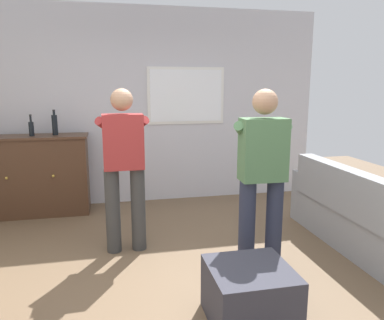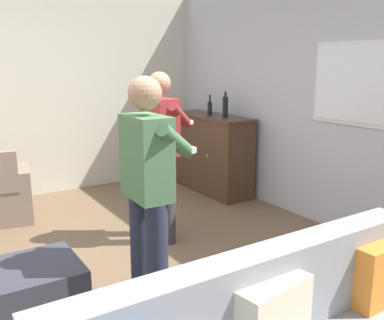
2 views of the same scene
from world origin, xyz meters
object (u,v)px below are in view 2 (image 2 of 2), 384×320
object	(u,v)px
ottoman	(36,294)
person_standing_left	(161,148)
sideboard_cabinet	(210,153)
bottle_wine_green	(225,107)
bottle_liquor_amber	(210,108)
person_standing_right	(149,189)

from	to	relation	value
ottoman	person_standing_left	world-z (taller)	person_standing_left
sideboard_cabinet	bottle_wine_green	xyz separation A→B (m)	(0.31, 0.02, 0.67)
bottle_liquor_amber	ottoman	xyz separation A→B (m)	(1.94, -2.80, -0.96)
bottle_wine_green	ottoman	world-z (taller)	bottle_wine_green
ottoman	person_standing_right	size ratio (longest dim) A/B	0.35
sideboard_cabinet	person_standing_left	xyz separation A→B (m)	(1.14, -1.39, 0.40)
sideboard_cabinet	bottle_liquor_amber	size ratio (longest dim) A/B	5.14
ottoman	person_standing_left	distance (m)	1.81
ottoman	person_standing_left	bearing A→B (deg)	119.77
sideboard_cabinet	ottoman	xyz separation A→B (m)	(1.96, -2.83, -0.32)
bottle_wine_green	ottoman	distance (m)	3.44
person_standing_left	person_standing_right	world-z (taller)	same
sideboard_cabinet	person_standing_left	size ratio (longest dim) A/B	0.85
person_standing_right	ottoman	bearing A→B (deg)	-117.16
bottle_liquor_amber	person_standing_right	xyz separation A→B (m)	(2.30, -2.10, -0.23)
bottle_wine_green	person_standing_right	size ratio (longest dim) A/B	0.20
person_standing_left	person_standing_right	xyz separation A→B (m)	(1.18, -0.74, 0.00)
ottoman	person_standing_right	bearing A→B (deg)	62.84
bottle_wine_green	bottle_liquor_amber	size ratio (longest dim) A/B	1.20
bottle_wine_green	bottle_liquor_amber	bearing A→B (deg)	-169.98
bottle_wine_green	person_standing_left	xyz separation A→B (m)	(0.84, -1.41, -0.27)
sideboard_cabinet	person_standing_right	size ratio (longest dim) A/B	0.85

